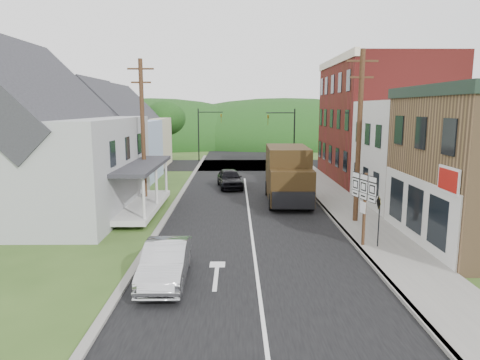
{
  "coord_description": "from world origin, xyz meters",
  "views": [
    {
      "loc": [
        -0.79,
        -18.55,
        6.08
      ],
      "look_at": [
        -0.54,
        4.38,
        2.2
      ],
      "focal_mm": 32.0,
      "sensor_mm": 36.0,
      "label": 1
    }
  ],
  "objects_px": {
    "silver_sedan": "(166,263)",
    "delivery_van": "(288,175)",
    "dark_sedan": "(230,179)",
    "route_sign_cluster": "(364,199)",
    "warning_sign": "(379,214)"
  },
  "relations": [
    {
      "from": "dark_sedan",
      "to": "route_sign_cluster",
      "type": "height_order",
      "value": "route_sign_cluster"
    },
    {
      "from": "dark_sedan",
      "to": "route_sign_cluster",
      "type": "distance_m",
      "value": 15.63
    },
    {
      "from": "silver_sedan",
      "to": "dark_sedan",
      "type": "distance_m",
      "value": 18.07
    },
    {
      "from": "silver_sedan",
      "to": "route_sign_cluster",
      "type": "bearing_deg",
      "value": 23.37
    },
    {
      "from": "warning_sign",
      "to": "dark_sedan",
      "type": "bearing_deg",
      "value": 116.73
    },
    {
      "from": "delivery_van",
      "to": "route_sign_cluster",
      "type": "bearing_deg",
      "value": -75.51
    },
    {
      "from": "dark_sedan",
      "to": "warning_sign",
      "type": "distance_m",
      "value": 16.03
    },
    {
      "from": "dark_sedan",
      "to": "route_sign_cluster",
      "type": "xyz_separation_m",
      "value": [
        5.97,
        -14.36,
        1.49
      ]
    },
    {
      "from": "route_sign_cluster",
      "to": "warning_sign",
      "type": "xyz_separation_m",
      "value": [
        0.59,
        -0.23,
        -0.62
      ]
    },
    {
      "from": "route_sign_cluster",
      "to": "delivery_van",
      "type": "bearing_deg",
      "value": 87.17
    },
    {
      "from": "delivery_van",
      "to": "warning_sign",
      "type": "distance_m",
      "value": 9.85
    },
    {
      "from": "silver_sedan",
      "to": "dark_sedan",
      "type": "height_order",
      "value": "dark_sedan"
    },
    {
      "from": "silver_sedan",
      "to": "delivery_van",
      "type": "bearing_deg",
      "value": 64.67
    },
    {
      "from": "dark_sedan",
      "to": "warning_sign",
      "type": "relative_size",
      "value": 1.88
    },
    {
      "from": "dark_sedan",
      "to": "delivery_van",
      "type": "distance_m",
      "value": 6.5
    }
  ]
}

